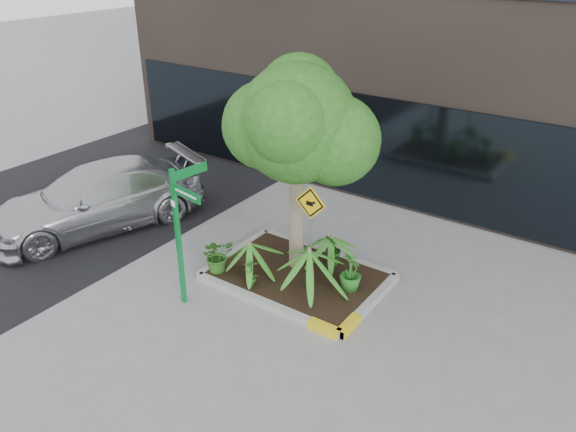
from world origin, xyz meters
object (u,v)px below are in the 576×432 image
Objects in this scene: cattle_sign at (311,220)px; parked_car at (97,198)px; tree at (298,123)px; street_sign_post at (181,223)px.

parked_car is at bearing -174.00° from cattle_sign.
cattle_sign is at bearing -38.24° from tree.
cattle_sign is (5.48, 0.47, 0.81)m from parked_car.
tree is at bearing 31.29° from parked_car.
street_sign_post reaches higher than parked_car.
tree is 2.08× the size of cattle_sign.
tree reaches higher than street_sign_post.
parked_car is (-4.86, -0.95, -2.37)m from tree.
street_sign_post is at bearing 4.29° from parked_car.
parked_car is 5.56m from cattle_sign.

